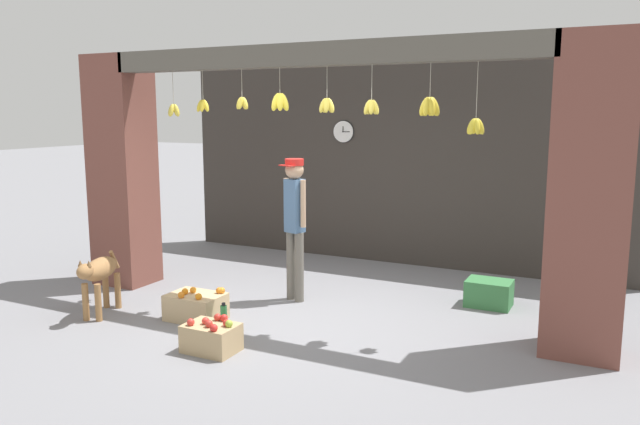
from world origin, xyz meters
TOP-DOWN VIEW (x-y plane):
  - ground_plane at (0.00, 0.00)m, footprint 60.00×60.00m
  - shop_back_wall at (0.00, 2.95)m, footprint 6.94×0.12m
  - shop_pillar_left at (-2.82, 0.30)m, footprint 0.70×0.60m
  - shop_pillar_right at (2.82, 0.30)m, footprint 0.70×0.60m
  - storefront_awning at (0.02, 0.12)m, footprint 5.04×0.31m
  - dog at (-2.09, -0.89)m, footprint 0.43×0.87m
  - shopkeeper at (-0.40, 0.57)m, footprint 0.33×0.30m
  - fruit_crate_oranges at (-1.04, -0.54)m, footprint 0.60×0.43m
  - fruit_crate_apples at (-0.34, -1.22)m, footprint 0.50×0.36m
  - produce_box_green at (1.75, 1.38)m, footprint 0.51×0.38m
  - water_bottle at (-0.57, -0.68)m, footprint 0.07×0.07m
  - wall_clock at (-0.81, 2.87)m, footprint 0.34×0.03m

SIDE VIEW (x-z plane):
  - ground_plane at x=0.00m, z-range 0.00..0.00m
  - water_bottle at x=-0.57m, z-range -0.01..0.29m
  - fruit_crate_apples at x=-0.34m, z-range -0.02..0.31m
  - fruit_crate_oranges at x=-1.04m, z-range -0.03..0.33m
  - produce_box_green at x=1.75m, z-range 0.00..0.31m
  - dog at x=-2.09m, z-range 0.13..0.84m
  - shopkeeper at x=-0.40m, z-range 0.16..1.88m
  - shop_back_wall at x=0.00m, z-range 0.00..2.97m
  - shop_pillar_left at x=-2.82m, z-range 0.00..2.97m
  - shop_pillar_right at x=2.82m, z-range 0.00..2.97m
  - wall_clock at x=-0.81m, z-range 1.79..2.13m
  - storefront_awning at x=0.02m, z-range 2.33..3.27m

